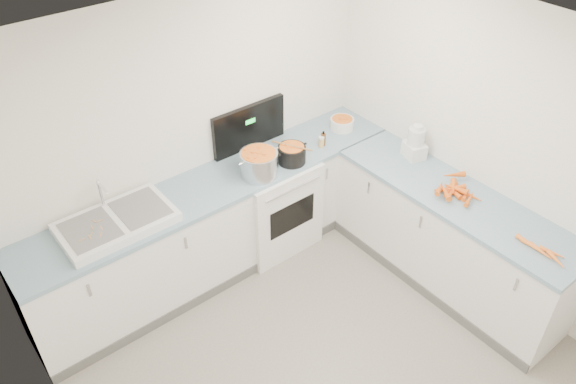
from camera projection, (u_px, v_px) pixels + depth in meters
floor at (348, 384)px, 4.27m from camera, size 3.50×4.00×0.00m
ceiling at (380, 87)px, 2.75m from camera, size 3.50×4.00×0.00m
wall_back at (194, 136)px, 4.75m from camera, size 3.50×0.00×2.50m
wall_right at (520, 168)px, 4.38m from camera, size 0.00×4.00×2.50m
counter_back at (220, 224)px, 5.04m from camera, size 3.50×0.62×0.94m
counter_right at (448, 238)px, 4.89m from camera, size 0.62×2.20×0.94m
stove at (270, 201)px, 5.30m from camera, size 0.76×0.65×1.36m
sink at (117, 222)px, 4.29m from camera, size 0.86×0.52×0.31m
steel_pot at (259, 165)px, 4.78m from camera, size 0.33×0.33×0.24m
black_pot at (292, 155)px, 4.96m from camera, size 0.28×0.28×0.18m
wooden_spoon at (292, 146)px, 4.90m from camera, size 0.20×0.35×0.02m
mixing_bowl at (342, 124)px, 5.42m from camera, size 0.27×0.27×0.11m
extract_bottle at (323, 139)px, 5.19m from camera, size 0.05×0.05×0.12m
spice_jar at (321, 143)px, 5.17m from camera, size 0.05×0.05×0.09m
food_processor at (415, 144)px, 4.98m from camera, size 0.21×0.23×0.32m
carrot_pile at (454, 190)px, 4.61m from camera, size 0.43×0.41×0.09m
peeled_carrots at (541, 250)px, 4.06m from camera, size 0.14×0.41×0.04m
peelings at (91, 230)px, 4.16m from camera, size 0.24×0.23×0.01m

